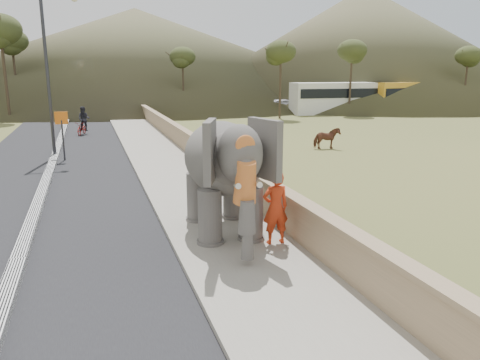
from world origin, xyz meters
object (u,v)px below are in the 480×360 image
object	(u,v)px
cow	(327,138)
motorcyclist	(83,124)
elephant_and_man	(223,174)
lamppost	(53,59)

from	to	relation	value
cow	motorcyclist	world-z (taller)	motorcyclist
elephant_and_man	motorcyclist	distance (m)	22.43
cow	elephant_and_man	size ratio (longest dim) A/B	0.33
elephant_and_man	motorcyclist	world-z (taller)	elephant_and_man
lamppost	motorcyclist	bearing A→B (deg)	83.15
lamppost	elephant_and_man	xyz separation A→B (m)	(4.71, -13.46, -3.20)
motorcyclist	cow	bearing A→B (deg)	-38.67
lamppost	elephant_and_man	world-z (taller)	lamppost
lamppost	cow	distance (m)	14.80
elephant_and_man	motorcyclist	xyz separation A→B (m)	(-3.67, 22.11, -0.91)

